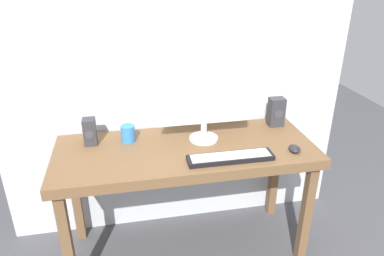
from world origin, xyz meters
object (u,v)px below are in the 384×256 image
object	(u,v)px
monitor	(204,97)
keyboard_primary	(230,158)
speaker_right	(276,112)
coffee_mug	(128,134)
desk	(186,159)
speaker_left	(90,132)
mouse	(295,149)

from	to	relation	value
monitor	keyboard_primary	world-z (taller)	monitor
speaker_right	coffee_mug	xyz separation A→B (m)	(-0.96, -0.05, -0.04)
desk	monitor	distance (m)	0.38
speaker_right	speaker_left	bearing A→B (deg)	-178.10
speaker_right	coffee_mug	bearing A→B (deg)	-177.12
monitor	speaker_left	distance (m)	0.70
mouse	speaker_left	world-z (taller)	speaker_left
speaker_left	keyboard_primary	bearing A→B (deg)	-24.51
keyboard_primary	mouse	size ratio (longest dim) A/B	5.41
monitor	coffee_mug	world-z (taller)	monitor
mouse	speaker_left	size ratio (longest dim) A/B	0.55
desk	speaker_right	size ratio (longest dim) A/B	8.02
coffee_mug	speaker_right	bearing A→B (deg)	2.88
speaker_left	coffee_mug	world-z (taller)	speaker_left
speaker_left	desk	bearing A→B (deg)	-15.53
desk	speaker_left	bearing A→B (deg)	164.47
desk	mouse	bearing A→B (deg)	-15.92
desk	mouse	xyz separation A→B (m)	(0.60, -0.17, 0.10)
monitor	keyboard_primary	bearing A→B (deg)	-72.45
desk	monitor	size ratio (longest dim) A/B	2.69
keyboard_primary	coffee_mug	bearing A→B (deg)	148.01
keyboard_primary	speaker_left	size ratio (longest dim) A/B	2.97
desk	speaker_left	size ratio (longest dim) A/B	9.46
monitor	coffee_mug	bearing A→B (deg)	172.70
mouse	speaker_left	xyz separation A→B (m)	(-1.15, 0.32, 0.06)
mouse	speaker_left	bearing A→B (deg)	175.20
mouse	coffee_mug	bearing A→B (deg)	172.23
speaker_right	speaker_left	world-z (taller)	speaker_right
desk	coffee_mug	bearing A→B (deg)	156.38
desk	speaker_left	xyz separation A→B (m)	(-0.54, 0.15, 0.16)
coffee_mug	mouse	bearing A→B (deg)	-18.71
mouse	keyboard_primary	bearing A→B (deg)	-165.70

